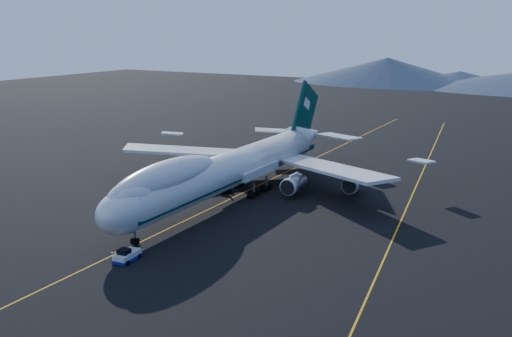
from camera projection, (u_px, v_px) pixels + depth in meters
The scene contains 5 objects.
ground at pixel (231, 199), 105.74m from camera, with size 500.00×500.00×0.00m, color black.
taxiway_line_main at pixel (231, 199), 105.73m from camera, with size 0.25×220.00×0.01m, color orange.
taxiway_line_side at pixel (406, 209), 99.87m from camera, with size 0.25×200.00×0.01m, color orange.
boeing_747 at pixel (231, 168), 104.37m from camera, with size 59.62×72.43×19.37m.
pushback_tug at pixel (127, 256), 77.53m from camera, with size 2.68×4.33×1.81m.
Camera 1 is at (53.87, -85.92, 30.80)m, focal length 40.00 mm.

